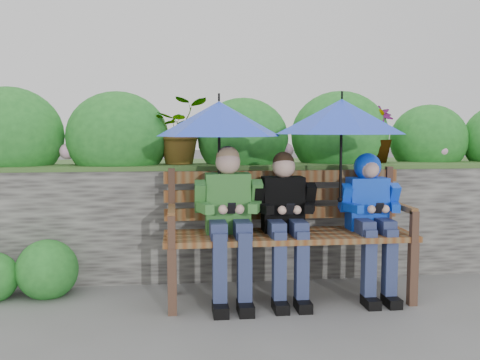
{
  "coord_description": "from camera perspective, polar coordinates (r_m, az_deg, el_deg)",
  "views": [
    {
      "loc": [
        -0.49,
        -4.05,
        1.35
      ],
      "look_at": [
        0.0,
        0.1,
        0.95
      ],
      "focal_mm": 40.0,
      "sensor_mm": 36.0,
      "label": 1
    }
  ],
  "objects": [
    {
      "name": "boy_left",
      "position": [
        4.12,
        -1.17,
        -3.74
      ],
      "size": [
        0.52,
        0.6,
        1.22
      ],
      "color": "#478B3E",
      "rests_on": "ground"
    },
    {
      "name": "garden_backdrop",
      "position": [
        5.7,
        -1.67,
        -1.57
      ],
      "size": [
        8.0,
        2.85,
        1.82
      ],
      "color": "#3D3B3A",
      "rests_on": "ground"
    },
    {
      "name": "boy_middle",
      "position": [
        4.2,
        4.86,
        -3.87
      ],
      "size": [
        0.49,
        0.56,
        1.17
      ],
      "color": "black",
      "rests_on": "ground"
    },
    {
      "name": "park_bench",
      "position": [
        4.31,
        5.02,
        -4.74
      ],
      "size": [
        1.96,
        0.57,
        1.03
      ],
      "color": "#493124",
      "rests_on": "ground"
    },
    {
      "name": "ground",
      "position": [
        4.3,
        0.16,
        -12.85
      ],
      "size": [
        60.0,
        60.0,
        0.0
      ],
      "primitive_type": "plane",
      "color": "#5D5D5A",
      "rests_on": "ground"
    },
    {
      "name": "umbrella_left",
      "position": [
        4.14,
        -2.25,
        6.54
      ],
      "size": [
        0.96,
        0.96,
        0.87
      ],
      "color": "blue",
      "rests_on": "ground"
    },
    {
      "name": "boy_right",
      "position": [
        4.4,
        13.78,
        -3.13
      ],
      "size": [
        0.47,
        0.57,
        1.15
      ],
      "color": "#0041C6",
      "rests_on": "ground"
    },
    {
      "name": "umbrella_right",
      "position": [
        4.27,
        10.79,
        6.66
      ],
      "size": [
        1.05,
        1.05,
        0.87
      ],
      "color": "blue",
      "rests_on": "ground"
    }
  ]
}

